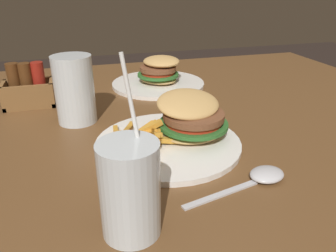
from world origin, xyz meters
The scene contains 7 objects.
dining_table centered at (0.00, 0.00, 0.57)m, with size 1.34×1.10×0.71m.
meal_plate_near centered at (-0.03, -0.10, 0.73)m, with size 0.27×0.27×0.09m.
beer_glass centered at (-0.21, 0.05, 0.77)m, with size 0.08×0.08×0.14m.
juice_glass centered at (-0.16, -0.31, 0.76)m, with size 0.07×0.07×0.21m.
spoon centered at (0.06, -0.26, 0.71)m, with size 0.18×0.07×0.02m.
meal_plate_far centered at (0.03, 0.26, 0.73)m, with size 0.26×0.26×0.08m.
condiment_caddy centered at (-0.32, 0.19, 0.74)m, with size 0.12×0.07×0.10m.
Camera 1 is at (-0.20, -0.63, 0.99)m, focal length 35.00 mm.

